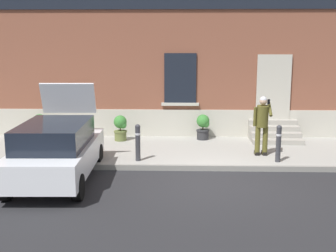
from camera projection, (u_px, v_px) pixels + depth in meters
The scene contains 12 objects.
ground_plane at pixel (209, 181), 10.98m from camera, with size 80.00×80.00×0.00m, color #232326.
sidewalk at pixel (204, 151), 13.72m from camera, with size 24.00×3.60×0.15m, color #99968E.
curb_edge at pixel (207, 168), 11.89m from camera, with size 24.00×0.12×0.15m, color gray.
building_facade at pixel (202, 33), 15.46m from camera, with size 24.00×1.52×7.50m.
entrance_stoop at pixel (274, 133), 14.88m from camera, with size 1.65×1.28×0.64m.
hatchback_car_white at pixel (57, 150), 10.90m from camera, with size 1.89×4.11×2.34m.
bollard_near_person at pixel (279, 142), 12.11m from camera, with size 0.15×0.15×1.04m.
bollard_far_left at pixel (138, 141), 12.23m from camera, with size 0.15×0.15×1.04m.
person_on_phone at pixel (262, 122), 12.72m from camera, with size 0.51×0.46×1.75m.
planter_terracotta at pixel (40, 126), 14.99m from camera, with size 0.44×0.44×0.86m.
planter_olive at pixel (121, 127), 14.74m from camera, with size 0.44×0.44×0.86m.
planter_charcoal at pixel (203, 126), 14.91m from camera, with size 0.44×0.44×0.86m.
Camera 1 is at (-0.71, -10.54, 3.47)m, focal length 46.90 mm.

